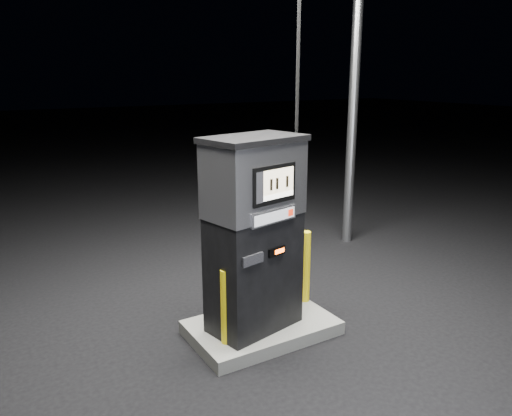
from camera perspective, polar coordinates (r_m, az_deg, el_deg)
ground at (r=5.85m, az=0.63°, el=-14.14°), size 80.00×80.00×0.00m
pump_island at (r=5.81m, az=0.63°, el=-13.49°), size 1.60×1.00×0.15m
fuel_dispenser at (r=5.27m, az=-0.19°, el=-2.88°), size 1.21×0.82×4.36m
bollard_left at (r=5.20m, az=-3.46°, el=-11.22°), size 0.14×0.14×0.81m
bollard_right at (r=6.12m, az=5.65°, el=-6.69°), size 0.14×0.14×0.89m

